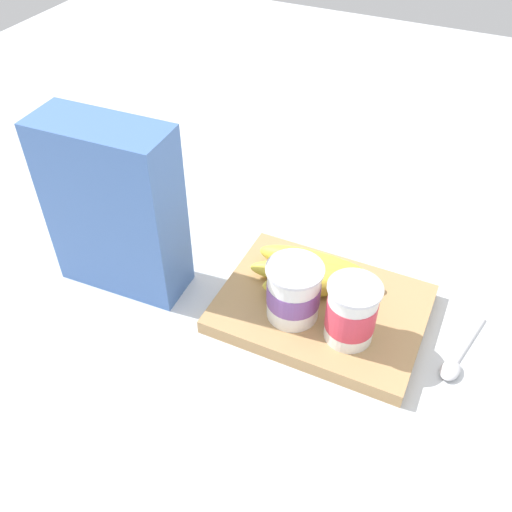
{
  "coord_description": "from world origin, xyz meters",
  "views": [
    {
      "loc": [
        -0.15,
        0.53,
        0.6
      ],
      "look_at": [
        0.1,
        0.0,
        0.07
      ],
      "focal_mm": 39.56,
      "sensor_mm": 36.0,
      "label": 1
    }
  ],
  "objects_px": {
    "yogurt_cup_back": "(294,292)",
    "cereal_box": "(114,209)",
    "yogurt_cup_front": "(351,312)",
    "banana_bunch": "(315,273)",
    "cutting_board": "(321,309)",
    "spoon": "(459,357)"
  },
  "relations": [
    {
      "from": "yogurt_cup_back",
      "to": "cereal_box",
      "type": "bearing_deg",
      "value": 3.93
    },
    {
      "from": "yogurt_cup_front",
      "to": "banana_bunch",
      "type": "bearing_deg",
      "value": -44.48
    },
    {
      "from": "cutting_board",
      "to": "cereal_box",
      "type": "height_order",
      "value": "cereal_box"
    },
    {
      "from": "yogurt_cup_back",
      "to": "cutting_board",
      "type": "bearing_deg",
      "value": -130.98
    },
    {
      "from": "yogurt_cup_front",
      "to": "yogurt_cup_back",
      "type": "bearing_deg",
      "value": -3.36
    },
    {
      "from": "cutting_board",
      "to": "spoon",
      "type": "xyz_separation_m",
      "value": [
        -0.19,
        0.0,
        -0.01
      ]
    },
    {
      "from": "cutting_board",
      "to": "yogurt_cup_front",
      "type": "height_order",
      "value": "yogurt_cup_front"
    },
    {
      "from": "yogurt_cup_back",
      "to": "banana_bunch",
      "type": "height_order",
      "value": "yogurt_cup_back"
    },
    {
      "from": "banana_bunch",
      "to": "spoon",
      "type": "xyz_separation_m",
      "value": [
        -0.22,
        0.03,
        -0.04
      ]
    },
    {
      "from": "banana_bunch",
      "to": "yogurt_cup_back",
      "type": "bearing_deg",
      "value": 85.09
    },
    {
      "from": "cereal_box",
      "to": "spoon",
      "type": "xyz_separation_m",
      "value": [
        -0.48,
        -0.05,
        -0.12
      ]
    },
    {
      "from": "cutting_board",
      "to": "yogurt_cup_back",
      "type": "xyz_separation_m",
      "value": [
        0.03,
        0.04,
        0.05
      ]
    },
    {
      "from": "cutting_board",
      "to": "spoon",
      "type": "distance_m",
      "value": 0.19
    },
    {
      "from": "cereal_box",
      "to": "banana_bunch",
      "type": "relative_size",
      "value": 1.42
    },
    {
      "from": "yogurt_cup_front",
      "to": "banana_bunch",
      "type": "distance_m",
      "value": 0.11
    },
    {
      "from": "banana_bunch",
      "to": "spoon",
      "type": "height_order",
      "value": "banana_bunch"
    },
    {
      "from": "cereal_box",
      "to": "cutting_board",
      "type": "bearing_deg",
      "value": -172.14
    },
    {
      "from": "cutting_board",
      "to": "yogurt_cup_back",
      "type": "bearing_deg",
      "value": 49.02
    },
    {
      "from": "yogurt_cup_front",
      "to": "yogurt_cup_back",
      "type": "relative_size",
      "value": 1.05
    },
    {
      "from": "cereal_box",
      "to": "yogurt_cup_back",
      "type": "relative_size",
      "value": 3.02
    },
    {
      "from": "spoon",
      "to": "yogurt_cup_front",
      "type": "bearing_deg",
      "value": 15.75
    },
    {
      "from": "cereal_box",
      "to": "banana_bunch",
      "type": "xyz_separation_m",
      "value": [
        -0.27,
        -0.09,
        -0.09
      ]
    }
  ]
}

